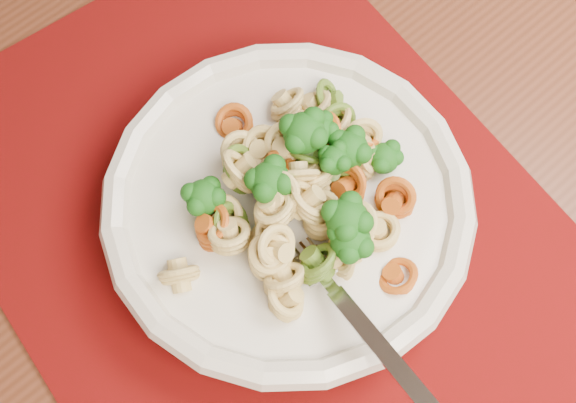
% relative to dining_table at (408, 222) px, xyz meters
% --- Properties ---
extents(dining_table, '(1.81, 1.52, 0.72)m').
position_rel_dining_table_xyz_m(dining_table, '(0.00, 0.00, 0.00)').
color(dining_table, '#512716').
rests_on(dining_table, ground).
extents(placemat, '(0.59, 0.55, 0.00)m').
position_rel_dining_table_xyz_m(placemat, '(-0.10, -0.08, 0.09)').
color(placemat, '#5E0408').
rests_on(placemat, dining_table).
extents(pasta_bowl, '(0.26, 0.26, 0.05)m').
position_rel_dining_table_xyz_m(pasta_bowl, '(-0.08, -0.08, 0.12)').
color(pasta_bowl, beige).
rests_on(pasta_bowl, placemat).
extents(pasta_broccoli_heap, '(0.22, 0.22, 0.06)m').
position_rel_dining_table_xyz_m(pasta_broccoli_heap, '(-0.08, -0.08, 0.13)').
color(pasta_broccoli_heap, '#DBC06C').
rests_on(pasta_broccoli_heap, pasta_bowl).
extents(fork, '(0.17, 0.12, 0.08)m').
position_rel_dining_table_xyz_m(fork, '(-0.04, -0.11, 0.13)').
color(fork, silver).
rests_on(fork, pasta_bowl).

